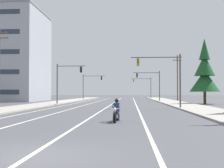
{
  "coord_description": "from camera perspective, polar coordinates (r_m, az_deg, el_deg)",
  "views": [
    {
      "loc": [
        2.74,
        -8.85,
        1.86
      ],
      "look_at": [
        0.73,
        23.97,
        2.76
      ],
      "focal_mm": 48.89,
      "sensor_mm": 36.0,
      "label": 1
    }
  ],
  "objects": [
    {
      "name": "ground_plane",
      "position": [
        9.45,
        -13.78,
        -12.87
      ],
      "size": [
        400.0,
        400.0,
        0.0
      ],
      "primitive_type": "plane",
      "color": "#47474C"
    },
    {
      "name": "conifer_tree_right_verge_far",
      "position": [
        51.01,
        16.93,
        1.84
      ],
      "size": [
        4.79,
        4.79,
        10.55
      ],
      "color": "#4C3828",
      "rests_on": "ground"
    },
    {
      "name": "utility_pole_right_far",
      "position": [
        65.93,
        12.14,
        1.37
      ],
      "size": [
        1.94,
        0.26,
        9.71
      ],
      "color": "brown",
      "rests_on": "ground"
    },
    {
      "name": "sidewalk_kerb_left",
      "position": [
        50.58,
        -11.39,
        -3.56
      ],
      "size": [
        4.4,
        110.0,
        0.14
      ],
      "primitive_type": "cube",
      "color": "#9E998E",
      "rests_on": "ground"
    },
    {
      "name": "sidewalk_kerb_right",
      "position": [
        49.46,
        12.23,
        -3.6
      ],
      "size": [
        4.4,
        110.0,
        0.14
      ],
      "primitive_type": "cube",
      "color": "#9E998E",
      "rests_on": "ground"
    },
    {
      "name": "traffic_signal_mid_left",
      "position": [
        74.37,
        -4.23,
        0.19
      ],
      "size": [
        5.36,
        0.41,
        6.2
      ],
      "color": "#47474C",
      "rests_on": "ground"
    },
    {
      "name": "motorcycle_with_rider",
      "position": [
        19.3,
        0.81,
        -5.35
      ],
      "size": [
        0.7,
        2.19,
        1.46
      ],
      "color": "black",
      "rests_on": "ground"
    },
    {
      "name": "traffic_signal_mid_right",
      "position": [
        62.27,
        7.43,
        0.54
      ],
      "size": [
        5.42,
        0.45,
        6.2
      ],
      "color": "#47474C",
      "rests_on": "ground"
    },
    {
      "name": "traffic_signal_near_left",
      "position": [
        46.82,
        -8.75,
        1.16
      ],
      "size": [
        4.44,
        0.44,
        6.2
      ],
      "color": "#47474C",
      "rests_on": "ground"
    },
    {
      "name": "lane_stripe_left",
      "position": [
        54.29,
        -3.55,
        -3.52
      ],
      "size": [
        0.16,
        100.0,
        0.01
      ],
      "primitive_type": "cube",
      "color": "beige",
      "rests_on": "ground"
    },
    {
      "name": "lane_stripe_right",
      "position": [
        53.89,
        4.36,
        -3.53
      ],
      "size": [
        0.16,
        100.0,
        0.01
      ],
      "primitive_type": "cube",
      "color": "beige",
      "rests_on": "ground"
    },
    {
      "name": "traffic_signal_far_right",
      "position": [
        89.57,
        6.15,
        -0.08
      ],
      "size": [
        6.04,
        0.41,
        6.2
      ],
      "color": "#47474C",
      "rests_on": "ground"
    },
    {
      "name": "lane_stripe_far_left",
      "position": [
        54.68,
        -6.31,
        -3.5
      ],
      "size": [
        0.16,
        100.0,
        0.01
      ],
      "primitive_type": "cube",
      "color": "beige",
      "rests_on": "ground"
    },
    {
      "name": "traffic_signal_near_right",
      "position": [
        35.15,
        9.96,
        2.19
      ],
      "size": [
        5.69,
        0.37,
        6.2
      ],
      "color": "#47474C",
      "rests_on": "ground"
    },
    {
      "name": "lane_stripe_center",
      "position": [
        53.97,
        0.37,
        -3.54
      ],
      "size": [
        0.16,
        100.0,
        0.01
      ],
      "primitive_type": "cube",
      "color": "beige",
      "rests_on": "ground"
    }
  ]
}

